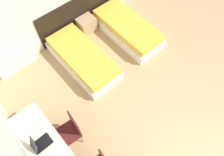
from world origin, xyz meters
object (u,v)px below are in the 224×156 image
at_px(bed_near_door, 127,29).
at_px(bed_near_window, 83,59).
at_px(chair_near_laptop, 70,130).
at_px(laptop, 39,144).
at_px(nightstand, 87,25).

bearing_deg(bed_near_door, bed_near_window, 180.00).
relative_size(bed_near_window, bed_near_door, 1.00).
distance_m(bed_near_door, chair_near_laptop, 3.07).
bearing_deg(bed_near_window, bed_near_door, 0.00).
bearing_deg(laptop, chair_near_laptop, -4.15).
bearing_deg(chair_near_laptop, laptop, -177.89).
bearing_deg(chair_near_laptop, bed_near_door, 31.77).
xyz_separation_m(bed_near_window, bed_near_door, (1.47, 0.00, 0.00)).
bearing_deg(nightstand, chair_near_laptop, -132.98).
height_order(bed_near_window, chair_near_laptop, chair_near_laptop).
relative_size(nightstand, laptop, 1.34).
height_order(bed_near_window, nightstand, nightstand).
distance_m(bed_near_window, bed_near_door, 1.47).
xyz_separation_m(bed_near_door, nightstand, (-0.74, 0.80, 0.01)).
height_order(chair_near_laptop, laptop, laptop).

